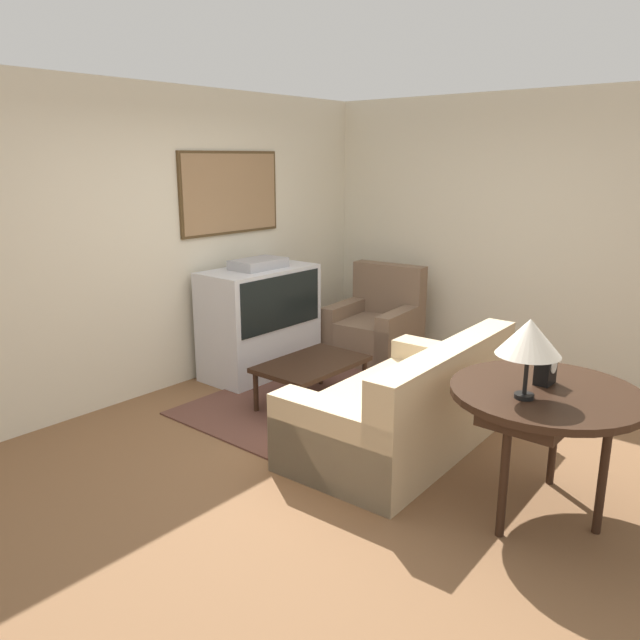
# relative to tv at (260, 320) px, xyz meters

# --- Properties ---
(ground_plane) EXTENTS (12.00, 12.00, 0.00)m
(ground_plane) POSITION_rel_tv_xyz_m (-0.79, -1.72, -0.54)
(ground_plane) COLOR brown
(wall_back) EXTENTS (12.00, 0.10, 2.70)m
(wall_back) POSITION_rel_tv_xyz_m (-0.77, 0.41, 0.82)
(wall_back) COLOR beige
(wall_back) RESTS_ON ground_plane
(wall_right) EXTENTS (0.06, 12.00, 2.70)m
(wall_right) POSITION_rel_tv_xyz_m (1.84, -1.72, 0.81)
(wall_right) COLOR beige
(wall_right) RESTS_ON ground_plane
(area_rug) EXTENTS (2.05, 1.73, 0.01)m
(area_rug) POSITION_rel_tv_xyz_m (-0.27, -0.97, -0.53)
(area_rug) COLOR brown
(area_rug) RESTS_ON ground_plane
(tv) EXTENTS (1.15, 0.60, 1.14)m
(tv) POSITION_rel_tv_xyz_m (0.00, 0.00, 0.00)
(tv) COLOR silver
(tv) RESTS_ON ground_plane
(couch) EXTENTS (1.86, 1.05, 0.83)m
(couch) POSITION_rel_tv_xyz_m (-0.46, -1.99, -0.25)
(couch) COLOR #CCB289
(couch) RESTS_ON ground_plane
(armchair) EXTENTS (0.91, 0.89, 0.98)m
(armchair) POSITION_rel_tv_xyz_m (1.13, -0.59, -0.23)
(armchair) COLOR brown
(armchair) RESTS_ON ground_plane
(coffee_table) EXTENTS (0.94, 0.60, 0.39)m
(coffee_table) POSITION_rel_tv_xyz_m (-0.31, -0.94, -0.19)
(coffee_table) COLOR black
(coffee_table) RESTS_ON ground_plane
(console_table) EXTENTS (1.10, 1.10, 0.78)m
(console_table) POSITION_rel_tv_xyz_m (-0.70, -3.08, 0.18)
(console_table) COLOR black
(console_table) RESTS_ON ground_plane
(table_lamp) EXTENTS (0.35, 0.35, 0.46)m
(table_lamp) POSITION_rel_tv_xyz_m (-0.91, -3.02, 0.59)
(table_lamp) COLOR black
(table_lamp) RESTS_ON console_table
(mantel_clock) EXTENTS (0.14, 0.10, 0.18)m
(mantel_clock) POSITION_rel_tv_xyz_m (-0.61, -3.02, 0.33)
(mantel_clock) COLOR black
(mantel_clock) RESTS_ON console_table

